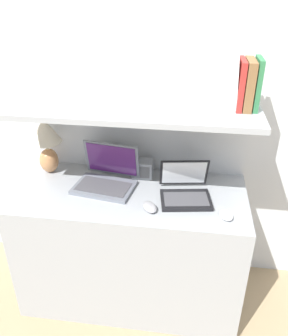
{
  "coord_description": "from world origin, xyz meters",
  "views": [
    {
      "loc": [
        0.3,
        -1.32,
        1.82
      ],
      "look_at": [
        0.08,
        0.28,
        0.92
      ],
      "focal_mm": 38.0,
      "sensor_mm": 36.0,
      "label": 1
    }
  ],
  "objects_px": {
    "book_red": "(240,84)",
    "second_mouse": "(226,215)",
    "table_lamp": "(46,139)",
    "router_box": "(142,169)",
    "computer_mouse": "(150,207)",
    "book_green": "(257,84)",
    "book_brown": "(248,84)",
    "laptop_large": "(107,178)",
    "laptop_small": "(185,191)",
    "book_white": "(233,82)"
  },
  "relations": [
    {
      "from": "laptop_large",
      "to": "computer_mouse",
      "type": "bearing_deg",
      "value": -36.5
    },
    {
      "from": "book_white",
      "to": "book_green",
      "type": "bearing_deg",
      "value": -0.0
    },
    {
      "from": "laptop_small",
      "to": "book_white",
      "type": "xyz_separation_m",
      "value": [
        0.19,
        0.07,
        0.57
      ]
    },
    {
      "from": "laptop_small",
      "to": "book_white",
      "type": "relative_size",
      "value": 1.18
    },
    {
      "from": "laptop_small",
      "to": "book_white",
      "type": "distance_m",
      "value": 0.61
    },
    {
      "from": "computer_mouse",
      "to": "book_green",
      "type": "distance_m",
      "value": 0.78
    },
    {
      "from": "computer_mouse",
      "to": "book_brown",
      "type": "relative_size",
      "value": 0.54
    },
    {
      "from": "book_green",
      "to": "computer_mouse",
      "type": "bearing_deg",
      "value": -155.98
    },
    {
      "from": "book_brown",
      "to": "book_white",
      "type": "xyz_separation_m",
      "value": [
        -0.07,
        0.0,
        0.01
      ]
    },
    {
      "from": "book_green",
      "to": "book_red",
      "type": "height_order",
      "value": "book_green"
    },
    {
      "from": "table_lamp",
      "to": "book_brown",
      "type": "xyz_separation_m",
      "value": [
        1.07,
        -0.1,
        0.39
      ]
    },
    {
      "from": "book_red",
      "to": "book_green",
      "type": "bearing_deg",
      "value": -0.0
    },
    {
      "from": "laptop_large",
      "to": "book_green",
      "type": "xyz_separation_m",
      "value": [
        0.74,
        0.01,
        0.56
      ]
    },
    {
      "from": "router_box",
      "to": "book_red",
      "type": "height_order",
      "value": "book_red"
    },
    {
      "from": "computer_mouse",
      "to": "book_red",
      "type": "height_order",
      "value": "book_red"
    },
    {
      "from": "book_red",
      "to": "second_mouse",
      "type": "bearing_deg",
      "value": -93.54
    },
    {
      "from": "second_mouse",
      "to": "book_green",
      "type": "distance_m",
      "value": 0.64
    },
    {
      "from": "book_brown",
      "to": "computer_mouse",
      "type": "bearing_deg",
      "value": -154.16
    },
    {
      "from": "book_brown",
      "to": "laptop_small",
      "type": "bearing_deg",
      "value": -164.52
    },
    {
      "from": "router_box",
      "to": "book_red",
      "type": "relative_size",
      "value": 0.53
    },
    {
      "from": "router_box",
      "to": "book_red",
      "type": "bearing_deg",
      "value": -13.94
    },
    {
      "from": "computer_mouse",
      "to": "second_mouse",
      "type": "height_order",
      "value": "same"
    },
    {
      "from": "laptop_large",
      "to": "book_brown",
      "type": "height_order",
      "value": "book_brown"
    },
    {
      "from": "book_green",
      "to": "second_mouse",
      "type": "bearing_deg",
      "value": -111.43
    },
    {
      "from": "computer_mouse",
      "to": "book_brown",
      "type": "height_order",
      "value": "book_brown"
    },
    {
      "from": "router_box",
      "to": "book_white",
      "type": "distance_m",
      "value": 0.73
    },
    {
      "from": "router_box",
      "to": "book_red",
      "type": "distance_m",
      "value": 0.74
    },
    {
      "from": "computer_mouse",
      "to": "book_green",
      "type": "xyz_separation_m",
      "value": [
        0.47,
        0.21,
        0.59
      ]
    },
    {
      "from": "table_lamp",
      "to": "laptop_large",
      "type": "bearing_deg",
      "value": -16.3
    },
    {
      "from": "table_lamp",
      "to": "laptop_small",
      "type": "bearing_deg",
      "value": -11.91
    },
    {
      "from": "second_mouse",
      "to": "computer_mouse",
      "type": "bearing_deg",
      "value": 177.63
    },
    {
      "from": "computer_mouse",
      "to": "laptop_small",
      "type": "bearing_deg",
      "value": 38.46
    },
    {
      "from": "book_white",
      "to": "laptop_small",
      "type": "bearing_deg",
      "value": -159.27
    },
    {
      "from": "laptop_large",
      "to": "second_mouse",
      "type": "bearing_deg",
      "value": -18.35
    },
    {
      "from": "table_lamp",
      "to": "computer_mouse",
      "type": "bearing_deg",
      "value": -25.62
    },
    {
      "from": "computer_mouse",
      "to": "book_brown",
      "type": "distance_m",
      "value": 0.76
    },
    {
      "from": "table_lamp",
      "to": "book_brown",
      "type": "relative_size",
      "value": 1.49
    },
    {
      "from": "router_box",
      "to": "book_green",
      "type": "height_order",
      "value": "book_green"
    },
    {
      "from": "book_red",
      "to": "table_lamp",
      "type": "bearing_deg",
      "value": 174.44
    },
    {
      "from": "second_mouse",
      "to": "book_brown",
      "type": "xyz_separation_m",
      "value": [
        0.05,
        0.22,
        0.59
      ]
    },
    {
      "from": "table_lamp",
      "to": "second_mouse",
      "type": "relative_size",
      "value": 3.21
    },
    {
      "from": "computer_mouse",
      "to": "second_mouse",
      "type": "bearing_deg",
      "value": -2.37
    },
    {
      "from": "laptop_small",
      "to": "second_mouse",
      "type": "xyz_separation_m",
      "value": [
        0.21,
        -0.15,
        -0.03
      ]
    },
    {
      "from": "book_green",
      "to": "router_box",
      "type": "bearing_deg",
      "value": 167.87
    },
    {
      "from": "laptop_small",
      "to": "book_red",
      "type": "relative_size",
      "value": 1.3
    },
    {
      "from": "laptop_large",
      "to": "book_red",
      "type": "relative_size",
      "value": 1.59
    },
    {
      "from": "table_lamp",
      "to": "router_box",
      "type": "bearing_deg",
      "value": 1.82
    },
    {
      "from": "laptop_small",
      "to": "router_box",
      "type": "xyz_separation_m",
      "value": [
        -0.26,
        0.19,
        0.01
      ]
    },
    {
      "from": "second_mouse",
      "to": "book_red",
      "type": "relative_size",
      "value": 0.47
    },
    {
      "from": "laptop_small",
      "to": "router_box",
      "type": "height_order",
      "value": "laptop_small"
    }
  ]
}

